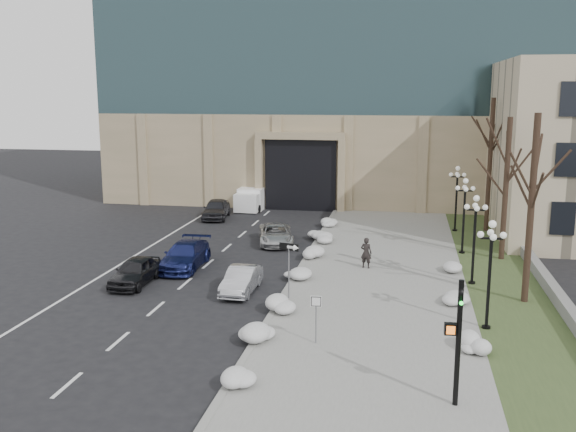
% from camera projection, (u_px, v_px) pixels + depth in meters
% --- Properties ---
extents(ground, '(160.00, 160.00, 0.00)m').
position_uv_depth(ground, '(264.00, 375.00, 22.85)').
color(ground, black).
rests_on(ground, ground).
extents(sidewalk, '(9.00, 40.00, 0.12)m').
position_uv_depth(sidewalk, '(380.00, 272.00, 35.72)').
color(sidewalk, gray).
rests_on(sidewalk, ground).
extents(curb, '(0.30, 40.00, 0.14)m').
position_uv_depth(curb, '(301.00, 267.00, 36.52)').
color(curb, gray).
rests_on(curb, ground).
extents(grass_strip, '(4.00, 40.00, 0.10)m').
position_uv_depth(grass_strip, '(502.00, 278.00, 34.55)').
color(grass_strip, '#374824').
rests_on(grass_strip, ground).
extents(stone_wall, '(0.50, 30.00, 0.70)m').
position_uv_depth(stone_wall, '(534.00, 265.00, 36.06)').
color(stone_wall, gray).
rests_on(stone_wall, ground).
extents(office_tower, '(40.00, 24.70, 36.00)m').
position_uv_depth(office_tower, '(341.00, 0.00, 61.70)').
color(office_tower, tan).
rests_on(office_tower, ground).
extents(car_a, '(1.71, 4.17, 1.42)m').
position_uv_depth(car_a, '(135.00, 271.00, 33.45)').
color(car_a, black).
rests_on(car_a, ground).
extents(car_b, '(1.39, 3.90, 1.28)m').
position_uv_depth(car_b, '(241.00, 280.00, 32.16)').
color(car_b, '#B2B3BA').
rests_on(car_b, ground).
extents(car_c, '(2.19, 5.11, 1.47)m').
position_uv_depth(car_c, '(185.00, 255.00, 36.56)').
color(car_c, navy).
rests_on(car_c, ground).
extents(car_d, '(3.24, 5.06, 1.30)m').
position_uv_depth(car_d, '(276.00, 234.00, 42.34)').
color(car_d, '#B5B5B5').
rests_on(car_d, ground).
extents(car_e, '(2.38, 4.72, 1.54)m').
position_uv_depth(car_e, '(216.00, 209.00, 50.75)').
color(car_e, '#2E2D32').
rests_on(car_e, ground).
extents(pedestrian, '(0.73, 0.57, 1.75)m').
position_uv_depth(pedestrian, '(366.00, 253.00, 36.11)').
color(pedestrian, black).
rests_on(pedestrian, sidewalk).
extents(box_truck, '(2.20, 5.91, 1.86)m').
position_uv_depth(box_truck, '(254.00, 198.00, 55.27)').
color(box_truck, white).
rests_on(box_truck, ground).
extents(one_way_sign, '(1.04, 0.50, 2.85)m').
position_uv_depth(one_way_sign, '(292.00, 254.00, 30.45)').
color(one_way_sign, slate).
rests_on(one_way_sign, ground).
extents(keep_sign, '(0.45, 0.08, 2.08)m').
position_uv_depth(keep_sign, '(316.00, 309.00, 25.19)').
color(keep_sign, slate).
rests_on(keep_sign, ground).
extents(traffic_signal, '(0.73, 0.97, 4.26)m').
position_uv_depth(traffic_signal, '(457.00, 346.00, 20.10)').
color(traffic_signal, black).
rests_on(traffic_signal, ground).
extents(snow_clump_a, '(1.10, 1.60, 0.36)m').
position_uv_depth(snow_clump_a, '(241.00, 385.00, 21.47)').
color(snow_clump_a, silver).
rests_on(snow_clump_a, sidewalk).
extents(snow_clump_b, '(1.10, 1.60, 0.36)m').
position_uv_depth(snow_clump_b, '(261.00, 336.00, 25.75)').
color(snow_clump_b, silver).
rests_on(snow_clump_b, sidewalk).
extents(snow_clump_c, '(1.10, 1.60, 0.36)m').
position_uv_depth(snow_clump_c, '(284.00, 306.00, 29.26)').
color(snow_clump_c, silver).
rests_on(snow_clump_c, sidewalk).
extents(snow_clump_d, '(1.10, 1.60, 0.36)m').
position_uv_depth(snow_clump_d, '(298.00, 274.00, 34.40)').
color(snow_clump_d, silver).
rests_on(snow_clump_d, sidewalk).
extents(snow_clump_e, '(1.10, 1.60, 0.36)m').
position_uv_depth(snow_clump_e, '(311.00, 255.00, 38.48)').
color(snow_clump_e, silver).
rests_on(snow_clump_e, sidewalk).
extents(snow_clump_f, '(1.10, 1.60, 0.36)m').
position_uv_depth(snow_clump_f, '(320.00, 239.00, 42.54)').
color(snow_clump_f, silver).
rests_on(snow_clump_f, sidewalk).
extents(snow_clump_g, '(1.10, 1.60, 0.36)m').
position_uv_depth(snow_clump_g, '(328.00, 223.00, 47.51)').
color(snow_clump_g, silver).
rests_on(snow_clump_g, sidewalk).
extents(snow_clump_h, '(1.10, 1.60, 0.36)m').
position_uv_depth(snow_clump_h, '(470.00, 345.00, 24.81)').
color(snow_clump_h, silver).
rests_on(snow_clump_h, sidewalk).
extents(snow_clump_i, '(1.10, 1.60, 0.36)m').
position_uv_depth(snow_clump_i, '(460.00, 302.00, 29.83)').
color(snow_clump_i, silver).
rests_on(snow_clump_i, sidewalk).
extents(snow_clump_j, '(1.10, 1.60, 0.36)m').
position_uv_depth(snow_clump_j, '(452.00, 268.00, 35.53)').
color(snow_clump_j, silver).
rests_on(snow_clump_j, sidewalk).
extents(snow_clump_k, '(1.10, 1.60, 0.36)m').
position_uv_depth(snow_clump_k, '(319.00, 236.00, 43.50)').
color(snow_clump_k, silver).
rests_on(snow_clump_k, sidewalk).
extents(snow_clump_l, '(1.10, 1.60, 0.36)m').
position_uv_depth(snow_clump_l, '(327.00, 223.00, 47.61)').
color(snow_clump_l, silver).
rests_on(snow_clump_l, sidewalk).
extents(lamppost_a, '(1.18, 1.18, 4.76)m').
position_uv_depth(lamppost_a, '(490.00, 260.00, 26.56)').
color(lamppost_a, black).
rests_on(lamppost_a, ground).
extents(lamppost_b, '(1.18, 1.18, 4.76)m').
position_uv_depth(lamppost_b, '(475.00, 228.00, 32.83)').
color(lamppost_b, black).
rests_on(lamppost_b, ground).
extents(lamppost_c, '(1.18, 1.18, 4.76)m').
position_uv_depth(lamppost_c, '(464.00, 206.00, 39.10)').
color(lamppost_c, black).
rests_on(lamppost_c, ground).
extents(lamppost_d, '(1.18, 1.18, 4.76)m').
position_uv_depth(lamppost_d, '(457.00, 190.00, 45.37)').
color(lamppost_d, black).
rests_on(lamppost_d, ground).
extents(tree_near, '(3.20, 3.20, 9.00)m').
position_uv_depth(tree_near, '(533.00, 182.00, 29.49)').
color(tree_near, black).
rests_on(tree_near, ground).
extents(tree_mid, '(3.20, 3.20, 8.50)m').
position_uv_depth(tree_mid, '(507.00, 169.00, 37.27)').
color(tree_mid, black).
rests_on(tree_mid, ground).
extents(tree_far, '(3.20, 3.20, 9.50)m').
position_uv_depth(tree_far, '(491.00, 146.00, 44.86)').
color(tree_far, black).
rests_on(tree_far, ground).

